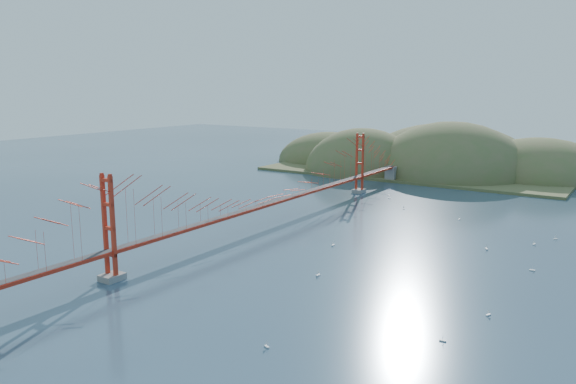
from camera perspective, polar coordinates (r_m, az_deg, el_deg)
The scene contains 16 objects.
ground at distance 85.48m, azimuth -1.72°, elevation -3.25°, with size 320.00×320.00×0.00m, color #293E52.
bridge at distance 84.20m, azimuth -1.68°, elevation 1.41°, with size 2.20×94.40×12.00m.
far_headlands at distance 145.23m, azimuth 14.75°, elevation 2.24°, with size 84.00×58.00×25.00m.
sailboat_9 at distance 85.23m, azimuth 25.53°, elevation -4.27°, with size 0.60×0.60×0.62m.
sailboat_0 at distance 74.34m, azimuth 4.61°, elevation -5.33°, with size 0.48×0.56×0.64m.
sailboat_13 at distance 49.46m, azimuth 15.45°, elevation -14.26°, with size 0.58×0.50×0.66m.
sailboat_16 at distance 97.53m, azimuth 11.67°, elevation -1.62°, with size 0.52×0.52×0.55m.
sailboat_2 at distance 70.11m, azimuth 23.57°, elevation -7.22°, with size 0.61×0.51×0.71m.
sailboat_14 at distance 81.31m, azimuth 23.73°, elevation -4.82°, with size 0.54×0.57×0.63m.
sailboat_1 at distance 76.86m, azimuth 19.51°, elevation -5.39°, with size 0.65×0.65×0.69m.
sailboat_12 at distance 105.90m, azimuth 10.25°, elevation -0.59°, with size 0.53×0.47×0.60m.
sailboat_10 at distance 62.88m, azimuth 3.09°, elevation -8.35°, with size 0.52×0.61×0.70m.
sailboat_5 at distance 55.73m, azimuth 19.68°, elevation -11.58°, with size 0.57×0.58×0.65m.
sailboat_6 at distance 46.85m, azimuth -2.18°, elevation -15.32°, with size 0.59×0.59×0.65m.
sailboat_15 at distance 92.21m, azimuth 17.00°, elevation -2.60°, with size 0.38×0.48×0.56m.
sailboat_3 at distance 108.78m, azimuth 10.17°, elevation -0.29°, with size 0.52×0.45×0.59m.
Camera 1 is at (47.68, -67.84, 20.79)m, focal length 35.00 mm.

